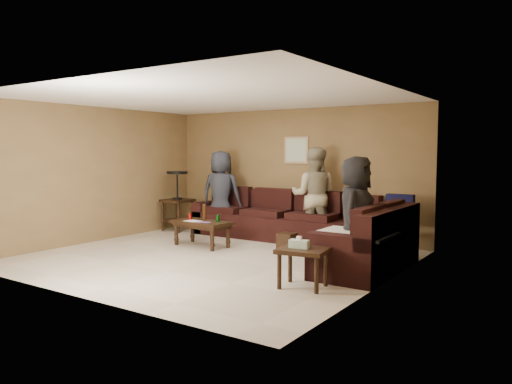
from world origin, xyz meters
TOP-DOWN VIEW (x-y plane):
  - room at (0.00, 0.00)m, footprint 5.60×5.50m
  - sectional_sofa at (0.81, 1.52)m, footprint 4.65×2.90m
  - coffee_table at (-0.79, 0.67)m, footprint 1.13×0.64m
  - end_table_left at (-2.34, 1.73)m, footprint 0.56×0.56m
  - side_table_right at (1.98, -0.70)m, footprint 0.66×0.57m
  - waste_bin at (0.73, 1.06)m, footprint 0.28×0.28m
  - wall_art at (0.10, 2.48)m, footprint 0.52×0.04m
  - person_left at (-1.29, 1.88)m, footprint 0.93×0.72m
  - person_middle at (0.72, 2.04)m, footprint 1.02×0.90m
  - person_right at (2.20, 0.43)m, footprint 0.63×0.86m

SIDE VIEW (x-z plane):
  - waste_bin at x=0.73m, z-range 0.00..0.32m
  - sectional_sofa at x=0.81m, z-range -0.16..0.81m
  - coffee_table at x=-0.79m, z-range 0.02..0.75m
  - side_table_right at x=1.98m, z-range 0.10..0.74m
  - end_table_left at x=-2.34m, z-range 0.03..1.29m
  - person_right at x=2.20m, z-range 0.00..1.61m
  - person_left at x=-1.29m, z-range 0.00..1.69m
  - person_middle at x=0.72m, z-range 0.00..1.75m
  - room at x=0.00m, z-range 0.41..2.91m
  - wall_art at x=0.10m, z-range 1.44..1.96m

